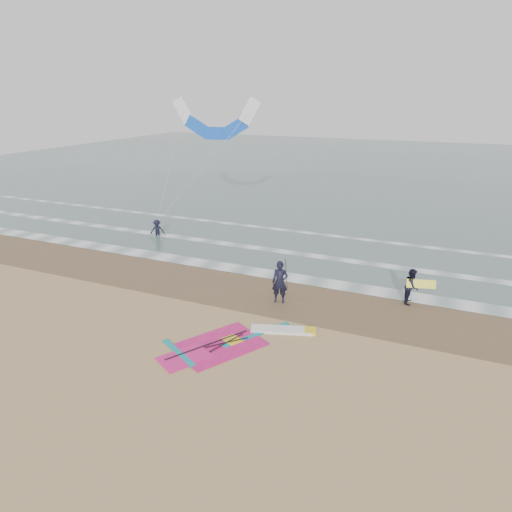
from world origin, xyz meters
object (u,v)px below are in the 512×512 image
at_px(person_standing, 280,282).
at_px(person_walking, 412,286).
at_px(surf_kite, 216,122).
at_px(windsurf_rig, 238,341).
at_px(person_wading, 157,226).

height_order(person_standing, person_walking, person_standing).
xyz_separation_m(person_standing, surf_kite, (-9.22, 11.25, 6.34)).
bearing_deg(person_standing, windsurf_rig, -105.90).
height_order(person_wading, surf_kite, surf_kite).
relative_size(windsurf_rig, person_wading, 3.63).
bearing_deg(surf_kite, windsurf_rig, -59.65).
relative_size(person_standing, surf_kite, 0.25).
bearing_deg(person_walking, person_wading, 79.72).
bearing_deg(person_wading, windsurf_rig, -70.31).
height_order(person_standing, surf_kite, surf_kite).
bearing_deg(windsurf_rig, person_walking, 47.75).
xyz_separation_m(person_standing, person_walking, (5.65, 2.36, -0.17)).
height_order(windsurf_rig, surf_kite, surf_kite).
height_order(windsurf_rig, person_wading, person_wading).
relative_size(windsurf_rig, person_standing, 2.71).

